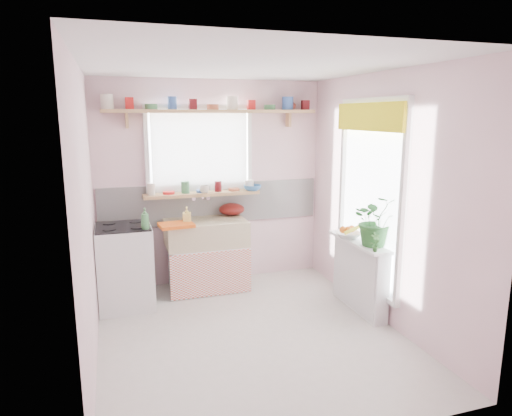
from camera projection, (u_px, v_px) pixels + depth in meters
name	position (u px, v px, depth m)	size (l,w,h in m)	color
room	(283.00, 179.00, 5.13)	(3.20, 3.20, 3.20)	silver
sink_unit	(207.00, 254.00, 5.48)	(0.95, 0.65, 1.11)	white
cooker	(125.00, 266.00, 4.97)	(0.58, 0.58, 0.93)	white
radiator_ledge	(360.00, 274.00, 4.91)	(0.22, 0.95, 0.78)	white
windowsill	(202.00, 194.00, 5.52)	(1.40, 0.22, 0.04)	tan
pine_shelf	(213.00, 111.00, 5.36)	(2.52, 0.24, 0.04)	tan
shelf_crockery	(213.00, 105.00, 5.34)	(2.47, 0.11, 0.12)	silver
sill_crockery	(201.00, 188.00, 5.50)	(1.35, 0.11, 0.12)	silver
dish_tray	(176.00, 225.00, 5.10)	(0.37, 0.28, 0.04)	orange
colander	(232.00, 209.00, 5.69)	(0.32, 0.32, 0.15)	#57110E
jade_plant	(376.00, 220.00, 4.58)	(0.48, 0.41, 0.53)	#245B25
fruit_bowl	(348.00, 235.00, 4.92)	(0.27, 0.27, 0.07)	white
herb_pot	(375.00, 242.00, 4.41)	(0.10, 0.07, 0.19)	#2F6327
soap_bottle_sink	(187.00, 216.00, 5.20)	(0.09, 0.09, 0.20)	#F1DA6B
sill_cup	(204.00, 189.00, 5.45)	(0.11, 0.11, 0.09)	beige
sill_bowl	(252.00, 188.00, 5.64)	(0.22, 0.22, 0.07)	teal
shelf_vase	(291.00, 104.00, 5.70)	(0.13, 0.13, 0.14)	#9E4230
cooker_bottle	(145.00, 219.00, 4.71)	(0.09, 0.09, 0.22)	#44884C
fruit	(348.00, 230.00, 4.91)	(0.20, 0.14, 0.10)	#D95D12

